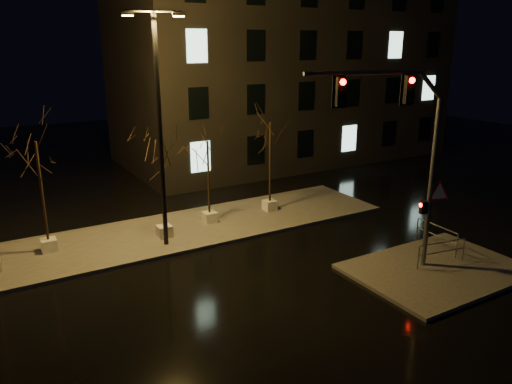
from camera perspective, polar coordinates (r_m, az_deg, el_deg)
ground at (r=20.06m, az=-2.27°, el=-10.04°), size 90.00×90.00×0.00m
median at (r=25.02m, az=-8.85°, el=-4.42°), size 22.00×5.00×0.15m
sidewalk_corner at (r=22.03m, az=19.99°, el=-8.33°), size 7.00×5.00×0.15m
building at (r=40.58m, az=3.05°, el=14.62°), size 25.00×12.00×15.00m
tree_1 at (r=22.98m, az=-23.58°, el=2.66°), size 1.80×1.80×5.06m
tree_2 at (r=23.20m, az=-10.81°, el=2.74°), size 1.80×1.80×4.45m
tree_3 at (r=24.83m, az=-5.51°, el=3.69°), size 1.80×1.80×4.34m
tree_4 at (r=26.52m, az=1.64°, el=5.69°), size 1.80×1.80×4.99m
traffic_signal_mast at (r=19.89m, az=16.82°, el=5.36°), size 6.29×1.79×7.92m
streetlight_main at (r=21.83m, az=-11.00°, el=8.46°), size 2.51×0.90×10.13m
guard_rail_a at (r=22.09m, az=20.48°, el=-6.21°), size 2.34×0.43×1.02m
guard_rail_b at (r=23.67m, az=19.93°, el=-4.48°), size 0.17×2.34×1.11m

